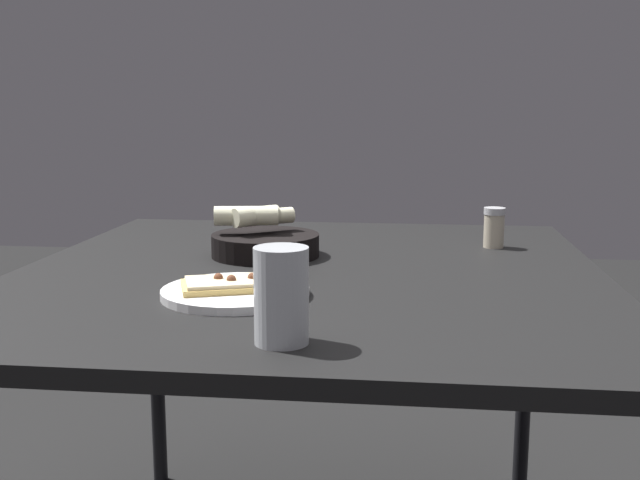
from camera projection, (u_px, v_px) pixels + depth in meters
The scene contains 5 objects.
dining_table at pixel (309, 295), 1.50m from camera, with size 1.20×1.13×0.76m.
pizza_plate at pixel (235, 290), 1.27m from camera, with size 0.25×0.25×0.04m.
bread_basket at pixel (264, 240), 1.61m from camera, with size 0.23×0.23×0.11m.
beer_glass at pixel (281, 301), 1.02m from camera, with size 0.07×0.07×0.13m.
pepper_shaker at pixel (494, 230), 1.71m from camera, with size 0.05×0.05×0.09m.
Camera 1 is at (-1.44, -0.19, 1.07)m, focal length 42.78 mm.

